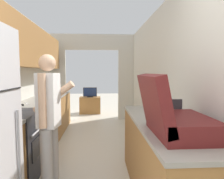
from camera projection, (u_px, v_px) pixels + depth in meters
wall_left at (11, 65)px, 3.11m from camera, size 0.38×7.33×2.50m
wall_right at (172, 84)px, 2.85m from camera, size 0.06×7.33×2.50m
wall_far_with_doorway at (92, 71)px, 5.83m from camera, size 2.84×0.06×2.50m
counter_left at (43, 121)px, 4.00m from camera, size 0.62×3.80×0.89m
counter_right at (163, 160)px, 2.21m from camera, size 0.62×1.98×0.89m
range_oven at (14, 146)px, 2.63m from camera, size 0.66×0.74×1.03m
person at (49, 122)px, 2.24m from camera, size 0.52×0.42×1.62m
suitcase at (172, 117)px, 1.69m from camera, size 0.56×0.67×0.52m
tv_cabinet at (90, 105)px, 6.83m from camera, size 0.70×0.42×0.56m
television at (90, 92)px, 6.75m from camera, size 0.46×0.16×0.33m
knife at (24, 104)px, 3.23m from camera, size 0.14×0.33×0.02m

